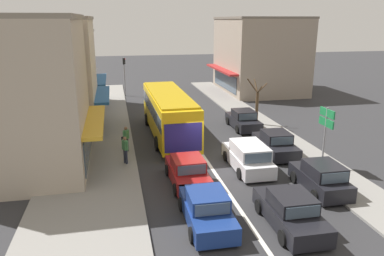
# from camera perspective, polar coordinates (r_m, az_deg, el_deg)

# --- Properties ---
(ground_plane) EXTENTS (140.00, 140.00, 0.00)m
(ground_plane) POSITION_cam_1_polar(r_m,az_deg,el_deg) (22.87, 2.21, -4.93)
(ground_plane) COLOR #2D2D30
(lane_centre_line) EXTENTS (0.20, 28.00, 0.01)m
(lane_centre_line) POSITION_cam_1_polar(r_m,az_deg,el_deg) (26.54, 0.13, -1.87)
(lane_centre_line) COLOR silver
(lane_centre_line) RESTS_ON ground
(sidewalk_left) EXTENTS (5.20, 44.00, 0.14)m
(sidewalk_left) POSITION_cam_1_polar(r_m,az_deg,el_deg) (27.95, -14.52, -1.33)
(sidewalk_left) COLOR gray
(sidewalk_left) RESTS_ON ground
(kerb_right) EXTENTS (2.80, 44.00, 0.12)m
(kerb_right) POSITION_cam_1_polar(r_m,az_deg,el_deg) (30.15, 10.93, 0.17)
(kerb_right) COLOR gray
(kerb_right) RESTS_ON ground
(shopfront_corner_near) EXTENTS (7.62, 7.74, 8.52)m
(shopfront_corner_near) POSITION_cam_1_polar(r_m,az_deg,el_deg) (22.18, -24.59, 4.37)
(shopfront_corner_near) COLOR #B2A38E
(shopfront_corner_near) RESTS_ON ground
(shopfront_mid_block) EXTENTS (8.16, 7.31, 8.46)m
(shopfront_mid_block) POSITION_cam_1_polar(r_m,az_deg,el_deg) (29.69, -21.50, 7.32)
(shopfront_mid_block) COLOR beige
(shopfront_mid_block) RESTS_ON ground
(shopfront_far_end) EXTENTS (7.48, 7.64, 7.34)m
(shopfront_far_end) POSITION_cam_1_polar(r_m,az_deg,el_deg) (37.27, -19.57, 8.24)
(shopfront_far_end) COLOR silver
(shopfront_far_end) RESTS_ON ground
(building_right_far) EXTENTS (9.27, 10.67, 8.53)m
(building_right_far) POSITION_cam_1_polar(r_m,az_deg,el_deg) (44.98, 10.22, 10.89)
(building_right_far) COLOR gray
(building_right_far) RESTS_ON ground
(city_bus) EXTENTS (2.87, 10.89, 3.23)m
(city_bus) POSITION_cam_1_polar(r_m,az_deg,el_deg) (27.04, -3.60, 2.57)
(city_bus) COLOR yellow
(city_bus) RESTS_ON ground
(sedan_behind_bus_near) EXTENTS (1.95, 4.23, 1.47)m
(sedan_behind_bus_near) POSITION_cam_1_polar(r_m,az_deg,el_deg) (15.93, 2.24, -12.24)
(sedan_behind_bus_near) COLOR navy
(sedan_behind_bus_near) RESTS_ON ground
(sedan_adjacent_lane_lead) EXTENTS (1.94, 4.22, 1.47)m
(sedan_adjacent_lane_lead) POSITION_cam_1_polar(r_m,az_deg,el_deg) (16.25, 14.76, -12.21)
(sedan_adjacent_lane_lead) COLOR black
(sedan_adjacent_lane_lead) RESTS_ON ground
(sedan_queue_far_back) EXTENTS (1.95, 4.22, 1.47)m
(sedan_queue_far_back) POSITION_cam_1_polar(r_m,az_deg,el_deg) (19.48, -0.67, -6.70)
(sedan_queue_far_back) COLOR maroon
(sedan_queue_far_back) RESTS_ON ground
(wagon_behind_bus_mid) EXTENTS (1.98, 4.52, 1.58)m
(wagon_behind_bus_mid) POSITION_cam_1_polar(r_m,az_deg,el_deg) (21.54, 8.53, -4.36)
(wagon_behind_bus_mid) COLOR silver
(wagon_behind_bus_mid) RESTS_ON ground
(parked_hatchback_kerb_front) EXTENTS (1.86, 3.73, 1.54)m
(parked_hatchback_kerb_front) POSITION_cam_1_polar(r_m,az_deg,el_deg) (19.71, 19.04, -7.21)
(parked_hatchback_kerb_front) COLOR black
(parked_hatchback_kerb_front) RESTS_ON ground
(parked_sedan_kerb_second) EXTENTS (2.02, 4.27, 1.47)m
(parked_sedan_kerb_second) POSITION_cam_1_polar(r_m,az_deg,el_deg) (24.31, 12.58, -2.36)
(parked_sedan_kerb_second) COLOR black
(parked_sedan_kerb_second) RESTS_ON ground
(parked_sedan_kerb_third) EXTENTS (1.92, 4.21, 1.47)m
(parked_sedan_kerb_third) POSITION_cam_1_polar(r_m,az_deg,el_deg) (29.58, 7.82, 1.21)
(parked_sedan_kerb_third) COLOR black
(parked_sedan_kerb_third) RESTS_ON ground
(traffic_light_downstreet) EXTENTS (0.33, 0.24, 4.20)m
(traffic_light_downstreet) POSITION_cam_1_polar(r_m,az_deg,el_deg) (42.31, -10.28, 8.65)
(traffic_light_downstreet) COLOR gray
(traffic_light_downstreet) RESTS_ON ground
(directional_road_sign) EXTENTS (0.10, 1.40, 3.60)m
(directional_road_sign) POSITION_cam_1_polar(r_m,az_deg,el_deg) (22.04, 19.77, 0.68)
(directional_road_sign) COLOR gray
(directional_road_sign) RESTS_ON ground
(street_tree_right) EXTENTS (1.72, 1.70, 3.84)m
(street_tree_right) POSITION_cam_1_polar(r_m,az_deg,el_deg) (30.29, 9.85, 3.62)
(street_tree_right) COLOR brown
(street_tree_right) RESTS_ON ground
(pedestrian_with_handbag_near) EXTENTS (0.51, 0.59, 1.63)m
(pedestrian_with_handbag_near) POSITION_cam_1_polar(r_m,az_deg,el_deg) (24.02, -10.02, -1.43)
(pedestrian_with_handbag_near) COLOR #333338
(pedestrian_with_handbag_near) RESTS_ON sidewalk_left
(pedestrian_browsing_midblock) EXTENTS (0.37, 0.50, 1.63)m
(pedestrian_browsing_midblock) POSITION_cam_1_polar(r_m,az_deg,el_deg) (22.04, -10.14, -3.06)
(pedestrian_browsing_midblock) COLOR #232838
(pedestrian_browsing_midblock) RESTS_ON sidewalk_left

